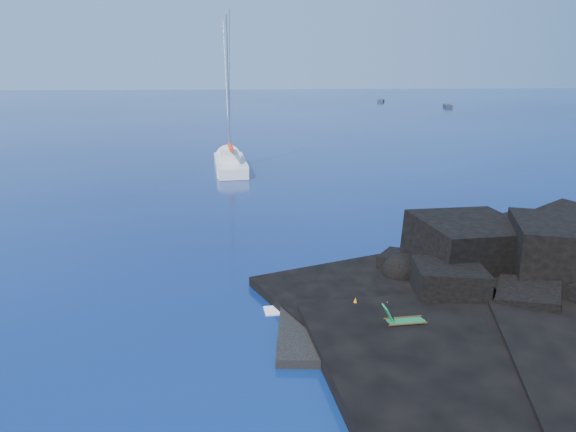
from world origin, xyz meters
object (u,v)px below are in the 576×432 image
(sunbather, at_px, (378,306))
(distant_boat_b, at_px, (448,107))
(sailboat, at_px, (231,169))
(deck_chair, at_px, (406,316))
(marker_cone, at_px, (355,303))
(distant_boat_a, at_px, (381,102))

(sunbather, relative_size, distant_boat_b, 0.37)
(sailboat, xyz_separation_m, deck_chair, (7.61, -36.15, 0.91))
(deck_chair, distance_m, distant_boat_b, 118.23)
(deck_chair, relative_size, marker_cone, 3.26)
(deck_chair, bearing_deg, sunbather, 105.84)
(sunbather, bearing_deg, deck_chair, -89.18)
(distant_boat_a, relative_size, distant_boat_b, 0.94)
(distant_boat_b, bearing_deg, deck_chair, -99.23)
(sunbather, bearing_deg, distant_boat_a, 56.59)
(deck_chair, relative_size, sunbather, 0.90)
(marker_cone, bearing_deg, distant_boat_b, 68.32)
(sunbather, height_order, distant_boat_b, sunbather)
(sunbather, height_order, marker_cone, marker_cone)
(marker_cone, distance_m, distant_boat_b, 116.96)
(deck_chair, height_order, sunbather, deck_chair)
(sunbather, bearing_deg, sailboat, 81.59)
(sailboat, xyz_separation_m, distant_boat_a, (37.90, 93.78, 0.00))
(sailboat, height_order, sunbather, sailboat)
(sunbather, bearing_deg, marker_cone, 146.58)
(deck_chair, distance_m, marker_cone, 2.57)
(marker_cone, xyz_separation_m, distant_boat_a, (31.89, 127.95, -0.60))
(deck_chair, height_order, distant_boat_a, deck_chair)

